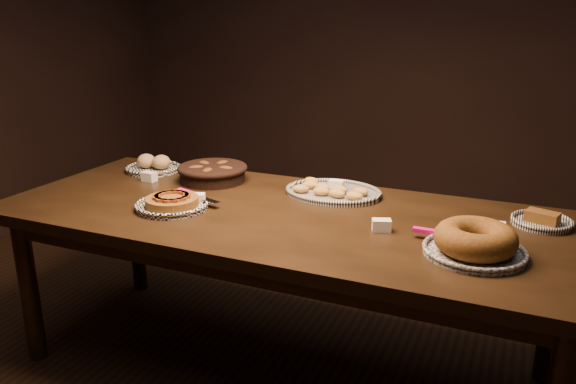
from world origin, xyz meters
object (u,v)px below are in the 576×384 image
at_px(madeleine_platter, 332,191).
at_px(bundt_cake_plate, 475,242).
at_px(buffet_table, 282,228).
at_px(apple_tart_plate, 172,203).

distance_m(madeleine_platter, bundt_cake_plate, 0.79).
height_order(buffet_table, apple_tart_plate, apple_tart_plate).
bearing_deg(madeleine_platter, bundt_cake_plate, -33.53).
xyz_separation_m(apple_tart_plate, bundt_cake_plate, (1.22, -0.00, 0.02)).
bearing_deg(buffet_table, apple_tart_plate, -161.41).
bearing_deg(apple_tart_plate, madeleine_platter, 50.06).
xyz_separation_m(buffet_table, apple_tart_plate, (-0.44, -0.15, 0.10)).
relative_size(madeleine_platter, bundt_cake_plate, 1.10).
bearing_deg(madeleine_platter, apple_tart_plate, -141.61).
relative_size(buffet_table, bundt_cake_plate, 6.04).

